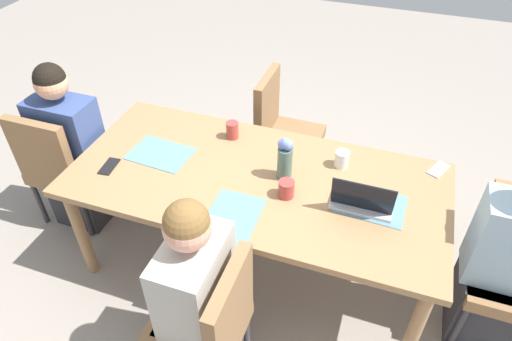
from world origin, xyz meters
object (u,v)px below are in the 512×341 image
at_px(dining_table, 256,187).
at_px(chair_near_left_far, 208,326).
at_px(chair_far_right_near, 282,128).
at_px(flower_vase, 285,157).
at_px(coffee_mug_near_right, 342,159).
at_px(coffee_mug_centre_left, 232,130).
at_px(phone_black, 109,166).
at_px(person_head_right_left_near, 505,266).
at_px(laptop_head_right_left_near, 362,199).
at_px(person_near_left_far, 198,307).
at_px(person_head_left_left_mid, 74,156).
at_px(chair_head_left_left_mid, 61,164).
at_px(coffee_mug_near_left, 286,189).
at_px(phone_silver, 439,170).

height_order(dining_table, chair_near_left_far, chair_near_left_far).
bearing_deg(chair_far_right_near, flower_vase, -72.78).
xyz_separation_m(flower_vase, coffee_mug_near_right, (0.28, 0.20, -0.09)).
xyz_separation_m(coffee_mug_centre_left, phone_black, (-0.56, -0.51, -0.05)).
height_order(person_head_right_left_near, laptop_head_right_left_near, person_head_right_left_near).
bearing_deg(chair_far_right_near, person_head_right_left_near, -30.69).
relative_size(person_head_right_left_near, chair_near_left_far, 1.33).
relative_size(chair_far_right_near, flower_vase, 3.43).
height_order(person_near_left_far, chair_far_right_near, person_near_left_far).
xyz_separation_m(person_near_left_far, laptop_head_right_left_near, (0.62, 0.72, 0.25)).
bearing_deg(person_head_right_left_near, coffee_mug_centre_left, 168.45).
height_order(dining_table, person_head_right_left_near, person_head_right_left_near).
relative_size(person_head_left_left_mid, coffee_mug_near_right, 12.18).
bearing_deg(coffee_mug_near_right, flower_vase, -144.37).
height_order(chair_near_left_far, phone_black, chair_near_left_far).
relative_size(person_head_left_left_mid, person_near_left_far, 1.00).
height_order(chair_head_left_left_mid, chair_far_right_near, same).
bearing_deg(coffee_mug_centre_left, coffee_mug_near_right, -4.55).
height_order(dining_table, coffee_mug_centre_left, coffee_mug_centre_left).
bearing_deg(phone_black, person_near_left_far, -130.66).
xyz_separation_m(chair_far_right_near, laptop_head_right_left_near, (0.69, -0.88, 0.28)).
bearing_deg(chair_far_right_near, chair_head_left_left_mid, -144.78).
xyz_separation_m(person_head_right_left_near, coffee_mug_near_right, (-0.92, 0.28, 0.25)).
bearing_deg(chair_far_right_near, person_head_left_left_mid, -145.83).
height_order(person_near_left_far, coffee_mug_near_left, person_near_left_far).
bearing_deg(chair_far_right_near, coffee_mug_near_right, -48.03).
xyz_separation_m(person_near_left_far, phone_black, (-0.81, 0.56, 0.21)).
xyz_separation_m(coffee_mug_near_right, coffee_mug_centre_left, (-0.70, 0.06, 0.01)).
relative_size(person_head_right_left_near, flower_vase, 4.55).
bearing_deg(chair_near_left_far, person_head_right_left_near, 31.42).
xyz_separation_m(dining_table, person_head_left_left_mid, (-1.30, 0.03, -0.13)).
xyz_separation_m(chair_far_right_near, coffee_mug_near_right, (0.53, -0.59, 0.28)).
bearing_deg(coffee_mug_near_right, dining_table, -148.73).
distance_m(person_head_left_left_mid, phone_silver, 2.30).
relative_size(person_head_left_left_mid, chair_near_left_far, 1.33).
xyz_separation_m(phone_black, phone_silver, (1.79, 0.60, 0.00)).
relative_size(chair_near_left_far, flower_vase, 3.43).
bearing_deg(phone_silver, coffee_mug_near_right, 131.63).
xyz_separation_m(chair_head_left_left_mid, chair_near_left_far, (1.41, -0.77, 0.00)).
relative_size(coffee_mug_near_right, coffee_mug_centre_left, 0.90).
distance_m(coffee_mug_centre_left, phone_silver, 1.23).
distance_m(dining_table, coffee_mug_near_right, 0.52).
bearing_deg(dining_table, phone_black, -166.97).
bearing_deg(coffee_mug_near_left, phone_black, -174.28).
height_order(chair_near_left_far, chair_far_right_near, same).
relative_size(person_head_right_left_near, phone_silver, 7.97).
bearing_deg(dining_table, phone_silver, 22.82).
distance_m(chair_near_left_far, flower_vase, 0.95).
bearing_deg(phone_black, phone_silver, -77.47).
bearing_deg(coffee_mug_centre_left, dining_table, -49.91).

